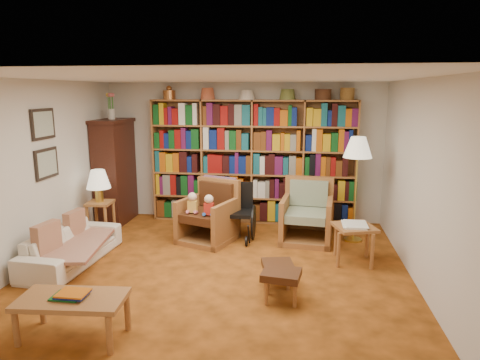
% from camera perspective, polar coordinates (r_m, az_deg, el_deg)
% --- Properties ---
extents(floor, '(5.00, 5.00, 0.00)m').
position_cam_1_polar(floor, '(5.77, -3.05, -12.20)').
color(floor, '#B0591B').
rests_on(floor, ground).
extents(ceiling, '(5.00, 5.00, 0.00)m').
position_cam_1_polar(ceiling, '(5.28, -3.36, 13.46)').
color(ceiling, white).
rests_on(ceiling, wall_back).
extents(wall_back, '(5.00, 0.00, 5.00)m').
position_cam_1_polar(wall_back, '(7.82, 0.34, 3.72)').
color(wall_back, silver).
rests_on(wall_back, floor).
extents(wall_front, '(5.00, 0.00, 5.00)m').
position_cam_1_polar(wall_front, '(3.06, -12.36, -9.36)').
color(wall_front, silver).
rests_on(wall_front, floor).
extents(wall_left, '(0.00, 5.00, 5.00)m').
position_cam_1_polar(wall_left, '(6.36, -25.90, 0.67)').
color(wall_left, silver).
rests_on(wall_left, floor).
extents(wall_right, '(0.00, 5.00, 5.00)m').
position_cam_1_polar(wall_right, '(5.49, 23.36, -0.69)').
color(wall_right, silver).
rests_on(wall_right, floor).
extents(bookshelf, '(3.60, 0.30, 2.42)m').
position_cam_1_polar(bookshelf, '(7.64, 1.66, 2.92)').
color(bookshelf, '#A15F32').
rests_on(bookshelf, floor).
extents(curio_cabinet, '(0.50, 0.95, 2.40)m').
position_cam_1_polar(curio_cabinet, '(8.01, -16.36, 1.29)').
color(curio_cabinet, '#3D1810').
rests_on(curio_cabinet, floor).
extents(framed_pictures, '(0.03, 0.52, 0.97)m').
position_cam_1_polar(framed_pictures, '(6.54, -24.59, 4.40)').
color(framed_pictures, black).
rests_on(framed_pictures, wall_left).
extents(sofa, '(1.70, 0.75, 0.49)m').
position_cam_1_polar(sofa, '(6.40, -21.53, -8.22)').
color(sofa, beige).
rests_on(sofa, floor).
extents(sofa_throw, '(0.98, 1.54, 0.04)m').
position_cam_1_polar(sofa_throw, '(6.36, -21.17, -7.79)').
color(sofa_throw, '#CBB294').
rests_on(sofa_throw, sofa).
extents(cushion_left, '(0.16, 0.39, 0.38)m').
position_cam_1_polar(cushion_left, '(6.69, -21.18, -5.49)').
color(cushion_left, maroon).
rests_on(cushion_left, sofa).
extents(cushion_right, '(0.19, 0.43, 0.41)m').
position_cam_1_polar(cushion_right, '(6.12, -24.35, -7.33)').
color(cushion_right, maroon).
rests_on(cushion_right, sofa).
extents(side_table_lamp, '(0.41, 0.41, 0.59)m').
position_cam_1_polar(side_table_lamp, '(7.32, -18.11, -3.99)').
color(side_table_lamp, '#A15F32').
rests_on(side_table_lamp, floor).
extents(table_lamp, '(0.38, 0.38, 0.52)m').
position_cam_1_polar(table_lamp, '(7.21, -18.37, -0.03)').
color(table_lamp, gold).
rests_on(table_lamp, side_table_lamp).
extents(armchair_leather, '(1.03, 1.03, 0.98)m').
position_cam_1_polar(armchair_leather, '(6.88, -4.16, -4.70)').
color(armchair_leather, '#A15F32').
rests_on(armchair_leather, floor).
extents(armchair_sage, '(0.87, 0.89, 0.98)m').
position_cam_1_polar(armchair_sage, '(6.95, 8.86, -4.83)').
color(armchair_sage, '#A15F32').
rests_on(armchair_sage, floor).
extents(wheelchair, '(0.52, 0.72, 0.90)m').
position_cam_1_polar(wheelchair, '(6.91, -0.21, -4.48)').
color(wheelchair, black).
rests_on(wheelchair, floor).
extents(floor_lamp, '(0.44, 0.44, 1.66)m').
position_cam_1_polar(floor_lamp, '(6.81, 15.42, 3.67)').
color(floor_lamp, gold).
rests_on(floor_lamp, floor).
extents(side_table_papers, '(0.64, 0.64, 0.56)m').
position_cam_1_polar(side_table_papers, '(6.14, 14.97, -6.63)').
color(side_table_papers, '#A15F32').
rests_on(side_table_papers, floor).
extents(footstool_a, '(0.42, 0.38, 0.31)m').
position_cam_1_polar(footstool_a, '(5.32, 5.01, -11.37)').
color(footstool_a, '#432312').
rests_on(footstool_a, floor).
extents(footstool_b, '(0.47, 0.41, 0.36)m').
position_cam_1_polar(footstool_b, '(4.96, 5.53, -12.70)').
color(footstool_b, '#432312').
rests_on(footstool_b, floor).
extents(coffee_table, '(1.04, 0.58, 0.48)m').
position_cam_1_polar(coffee_table, '(4.52, -21.49, -14.94)').
color(coffee_table, '#A15F32').
rests_on(coffee_table, floor).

